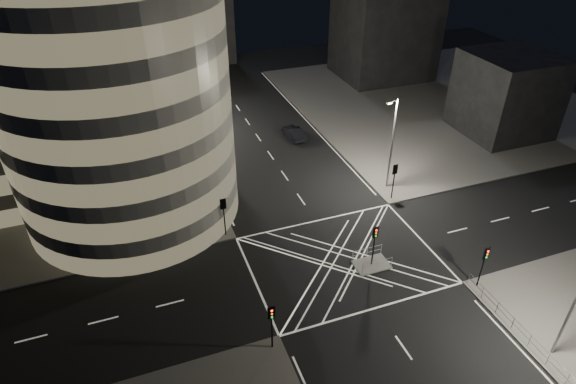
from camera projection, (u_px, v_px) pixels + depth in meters
name	position (u px, v px, depth m)	size (l,w,h in m)	color
ground	(343.00, 260.00, 42.08)	(120.00, 120.00, 0.00)	black
sidewalk_far_left	(10.00, 169.00, 54.86)	(42.00, 42.00, 0.15)	#5B5955
sidewalk_far_right	(440.00, 101.00, 71.53)	(42.00, 42.00, 0.15)	#5B5955
central_island	(371.00, 265.00, 41.44)	(3.00, 2.00, 0.15)	slate
office_tower_curved	(57.00, 78.00, 43.83)	(30.00, 29.00, 27.20)	gray
office_block_rear	(55.00, 31.00, 62.53)	(24.00, 16.00, 22.00)	gray
building_right_far	(385.00, 29.00, 76.69)	(14.00, 12.00, 15.00)	black
building_right_near	(506.00, 94.00, 60.40)	(10.00, 10.00, 10.00)	black
building_far_end	(176.00, 10.00, 81.42)	(18.00, 8.00, 18.00)	black
tree_a	(198.00, 185.00, 43.55)	(3.83, 3.83, 6.71)	black
tree_b	(185.00, 148.00, 47.79)	(4.82, 4.82, 8.12)	black
tree_c	(176.00, 125.00, 52.62)	(4.49, 4.49, 7.71)	black
tree_d	(168.00, 109.00, 57.64)	(4.91, 4.91, 7.37)	black
tree_e	(162.00, 94.00, 62.50)	(3.60, 3.60, 6.34)	black
traffic_signal_fl	(224.00, 210.00, 43.27)	(0.55, 0.22, 4.00)	black
traffic_signal_nl	(272.00, 320.00, 32.61)	(0.55, 0.22, 4.00)	black
traffic_signal_fr	(394.00, 175.00, 48.33)	(0.55, 0.22, 4.00)	black
traffic_signal_nr	(484.00, 260.00, 37.67)	(0.55, 0.22, 4.00)	black
traffic_signal_island	(375.00, 239.00, 39.87)	(0.55, 0.22, 4.00)	black
street_lamp_left_near	(202.00, 159.00, 45.72)	(1.25, 0.25, 10.00)	slate
street_lamp_left_far	(173.00, 92.00, 59.82)	(1.25, 0.25, 10.00)	slate
street_lamp_right_far	(392.00, 141.00, 48.79)	(1.25, 0.25, 10.00)	slate
street_lamp_right_near	(576.00, 297.00, 30.77)	(1.25, 0.25, 10.00)	slate
railing_near_right	(521.00, 332.00, 34.56)	(0.06, 11.70, 1.10)	slate
railing_island_south	(377.00, 266.00, 40.39)	(2.80, 0.06, 1.10)	slate
railing_island_north	(367.00, 253.00, 41.80)	(2.80, 0.06, 1.10)	slate
sedan	(293.00, 133.00, 61.13)	(1.58, 4.52, 1.49)	black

